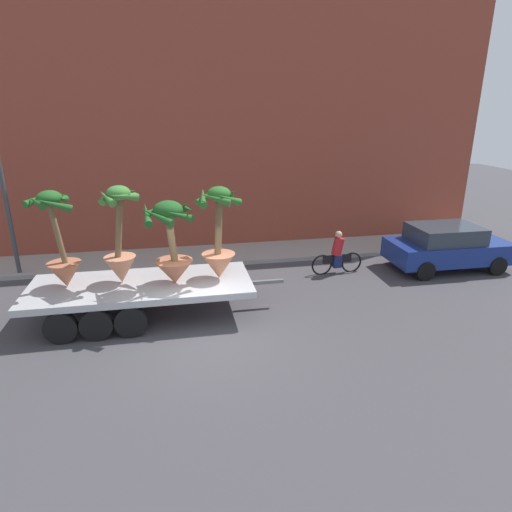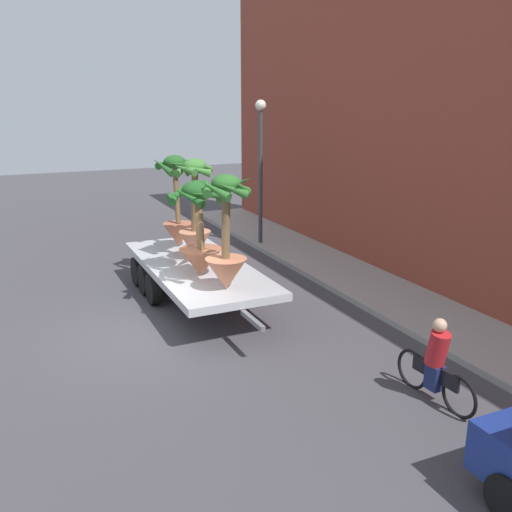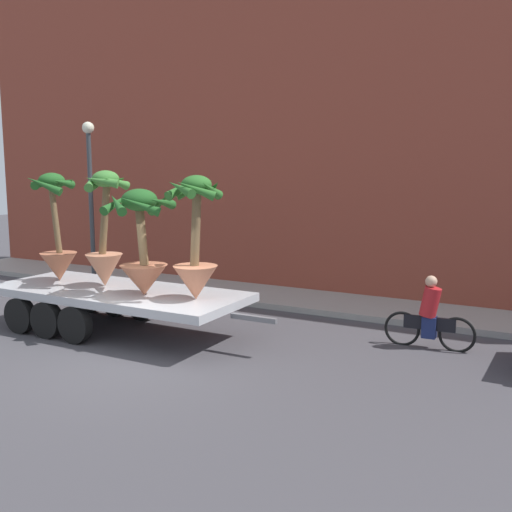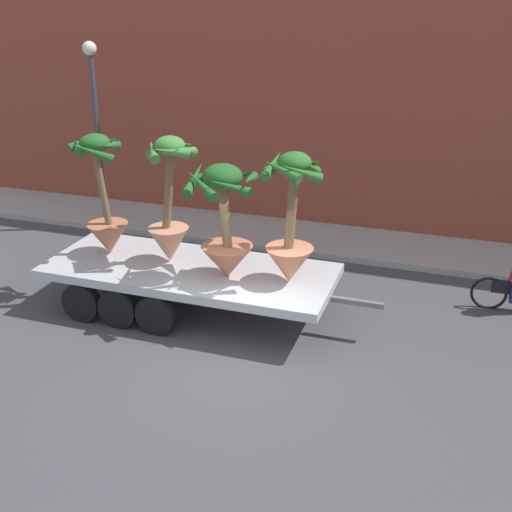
{
  "view_description": "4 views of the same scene",
  "coord_description": "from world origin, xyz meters",
  "views": [
    {
      "loc": [
        -0.64,
        -9.64,
        5.46
      ],
      "look_at": [
        1.51,
        1.53,
        1.54
      ],
      "focal_mm": 30.37,
      "sensor_mm": 36.0,
      "label": 1
    },
    {
      "loc": [
        11.36,
        -2.81,
        5.05
      ],
      "look_at": [
        1.1,
        1.9,
        1.86
      ],
      "focal_mm": 39.45,
      "sensor_mm": 36.0,
      "label": 2
    },
    {
      "loc": [
        7.38,
        -8.71,
        3.76
      ],
      "look_at": [
        1.37,
        2.4,
        1.83
      ],
      "focal_mm": 42.79,
      "sensor_mm": 36.0,
      "label": 3
    },
    {
      "loc": [
        3.37,
        -9.1,
        6.15
      ],
      "look_at": [
        -0.35,
        1.92,
        1.23
      ],
      "focal_mm": 44.2,
      "sensor_mm": 36.0,
      "label": 4
    }
  ],
  "objects": [
    {
      "name": "street_lamp",
      "position": [
        -5.93,
        5.3,
        3.23
      ],
      "size": [
        0.36,
        0.36,
        4.83
      ],
      "color": "#383D42",
      "rests_on": "sidewalk"
    },
    {
      "name": "sidewalk",
      "position": [
        0.0,
        6.1,
        0.07
      ],
      "size": [
        24.0,
        2.2,
        0.15
      ],
      "primitive_type": "cube",
      "color": "#A39E99",
      "rests_on": "ground"
    },
    {
      "name": "flatbed_trailer",
      "position": [
        -1.9,
        1.51,
        0.77
      ],
      "size": [
        6.89,
        2.41,
        0.98
      ],
      "color": "#B7BABF",
      "rests_on": "ground"
    },
    {
      "name": "potted_palm_middle",
      "position": [
        -0.77,
        1.32,
        2.02
      ],
      "size": [
        1.42,
        1.46,
        2.25
      ],
      "color": "#B26647",
      "rests_on": "flatbed_trailer"
    },
    {
      "name": "potted_palm_front",
      "position": [
        0.48,
        1.48,
        2.06
      ],
      "size": [
        1.24,
        1.28,
        2.54
      ],
      "color": "#C17251",
      "rests_on": "flatbed_trailer"
    },
    {
      "name": "cyclist",
      "position": [
        4.75,
        3.6,
        0.67
      ],
      "size": [
        1.84,
        0.36,
        1.54
      ],
      "color": "black",
      "rests_on": "ground"
    },
    {
      "name": "potted_palm_rear",
      "position": [
        -2.09,
        1.64,
        2.07
      ],
      "size": [
        1.09,
        1.1,
        2.62
      ],
      "color": "tan",
      "rests_on": "flatbed_trailer"
    },
    {
      "name": "ground_plane",
      "position": [
        0.0,
        0.0,
        0.0
      ],
      "size": [
        60.0,
        60.0,
        0.0
      ],
      "primitive_type": "plane",
      "color": "#423F44"
    },
    {
      "name": "potted_palm_extra",
      "position": [
        -3.58,
        1.63,
        2.07
      ],
      "size": [
        1.24,
        1.26,
        2.55
      ],
      "color": "#B26647",
      "rests_on": "flatbed_trailer"
    },
    {
      "name": "building_facade",
      "position": [
        0.0,
        7.8,
        4.79
      ],
      "size": [
        24.0,
        1.2,
        9.58
      ],
      "primitive_type": "cube",
      "color": "brown",
      "rests_on": "ground"
    }
  ]
}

